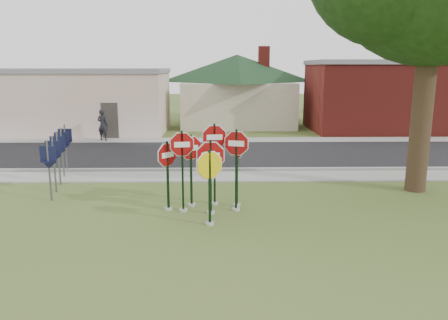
{
  "coord_description": "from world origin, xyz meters",
  "views": [
    {
      "loc": [
        0.43,
        -11.36,
        4.31
      ],
      "look_at": [
        0.67,
        2.0,
        1.45
      ],
      "focal_mm": 35.0,
      "sensor_mm": 36.0,
      "label": 1
    }
  ],
  "objects_px": {
    "stop_sign_yellow": "(210,178)",
    "stop_sign_left": "(182,161)",
    "stop_sign_center": "(211,167)",
    "pedestrian": "(103,125)"
  },
  "relations": [
    {
      "from": "stop_sign_center",
      "to": "stop_sign_yellow",
      "type": "xyz_separation_m",
      "value": [
        -0.02,
        -0.94,
        -0.11
      ]
    },
    {
      "from": "stop_sign_left",
      "to": "pedestrian",
      "type": "height_order",
      "value": "stop_sign_left"
    },
    {
      "from": "stop_sign_yellow",
      "to": "stop_sign_left",
      "type": "bearing_deg",
      "value": 125.44
    },
    {
      "from": "stop_sign_left",
      "to": "stop_sign_center",
      "type": "bearing_deg",
      "value": -14.82
    },
    {
      "from": "pedestrian",
      "to": "stop_sign_yellow",
      "type": "bearing_deg",
      "value": 135.38
    },
    {
      "from": "stop_sign_yellow",
      "to": "stop_sign_center",
      "type": "bearing_deg",
      "value": 89.03
    },
    {
      "from": "stop_sign_yellow",
      "to": "stop_sign_left",
      "type": "relative_size",
      "value": 0.87
    },
    {
      "from": "stop_sign_center",
      "to": "stop_sign_yellow",
      "type": "bearing_deg",
      "value": -90.97
    },
    {
      "from": "stop_sign_yellow",
      "to": "stop_sign_left",
      "type": "xyz_separation_m",
      "value": [
        -0.83,
        1.16,
        0.24
      ]
    },
    {
      "from": "stop_sign_center",
      "to": "pedestrian",
      "type": "distance_m",
      "value": 14.64
    }
  ]
}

